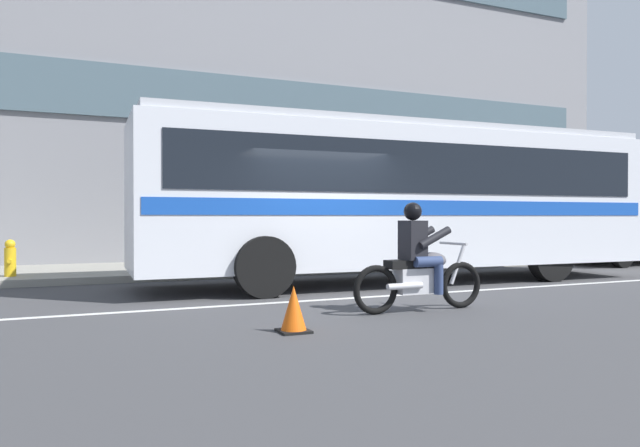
{
  "coord_description": "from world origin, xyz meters",
  "views": [
    {
      "loc": [
        -4.06,
        -9.27,
        1.36
      ],
      "look_at": [
        -0.18,
        -0.29,
        1.25
      ],
      "focal_mm": 32.65,
      "sensor_mm": 36.0,
      "label": 1
    }
  ],
  "objects_px": {
    "transit_bus": "(400,192)",
    "parked_sedan_curbside": "(630,234)",
    "traffic_cone": "(294,310)",
    "motorcycle_with_rider": "(419,266)",
    "fire_hydrant": "(10,258)"
  },
  "relations": [
    {
      "from": "transit_bus",
      "to": "traffic_cone",
      "type": "relative_size",
      "value": 19.76
    },
    {
      "from": "transit_bus",
      "to": "motorcycle_with_rider",
      "type": "bearing_deg",
      "value": -117.13
    },
    {
      "from": "parked_sedan_curbside",
      "to": "fire_hydrant",
      "type": "distance_m",
      "value": 16.07
    },
    {
      "from": "transit_bus",
      "to": "motorcycle_with_rider",
      "type": "height_order",
      "value": "transit_bus"
    },
    {
      "from": "motorcycle_with_rider",
      "to": "traffic_cone",
      "type": "distance_m",
      "value": 2.34
    },
    {
      "from": "fire_hydrant",
      "to": "transit_bus",
      "type": "bearing_deg",
      "value": -20.74
    },
    {
      "from": "traffic_cone",
      "to": "parked_sedan_curbside",
      "type": "bearing_deg",
      "value": 23.7
    },
    {
      "from": "transit_bus",
      "to": "traffic_cone",
      "type": "height_order",
      "value": "transit_bus"
    },
    {
      "from": "motorcycle_with_rider",
      "to": "fire_hydrant",
      "type": "distance_m",
      "value": 8.43
    },
    {
      "from": "parked_sedan_curbside",
      "to": "motorcycle_with_rider",
      "type": "bearing_deg",
      "value": -155.14
    },
    {
      "from": "transit_bus",
      "to": "parked_sedan_curbside",
      "type": "distance_m",
      "value": 8.73
    },
    {
      "from": "transit_bus",
      "to": "parked_sedan_curbside",
      "type": "height_order",
      "value": "transit_bus"
    },
    {
      "from": "transit_bus",
      "to": "fire_hydrant",
      "type": "relative_size",
      "value": 14.49
    },
    {
      "from": "motorcycle_with_rider",
      "to": "parked_sedan_curbside",
      "type": "xyz_separation_m",
      "value": [
        10.28,
        4.76,
        0.19
      ]
    },
    {
      "from": "motorcycle_with_rider",
      "to": "traffic_cone",
      "type": "bearing_deg",
      "value": -162.03
    }
  ]
}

